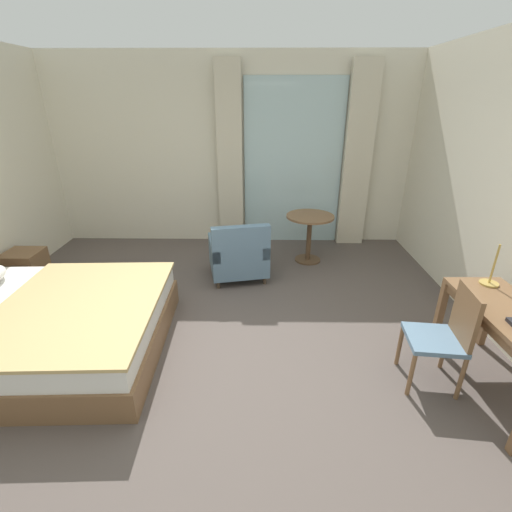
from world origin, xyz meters
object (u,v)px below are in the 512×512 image
Objects in this scene: bed at (37,326)px; round_cafe_table at (310,227)px; nightstand at (26,269)px; armchair_by_window at (239,255)px; desk_chair at (446,333)px.

bed is 3.25× the size of round_cafe_table.
nightstand is 0.55× the size of armchair_by_window.
armchair_by_window is at bearing 132.93° from desk_chair.
desk_chair is at bearing -72.35° from round_cafe_table.
desk_chair is at bearing -47.07° from armchair_by_window.
bed is 4.81× the size of nightstand.
desk_chair reaches higher than round_cafe_table.
armchair_by_window is at bearing 40.69° from bed.
armchair_by_window is 1.22× the size of round_cafe_table.
bed is 2.55× the size of desk_chair.
bed reaches higher than desk_chair.
nightstand is 3.78m from round_cafe_table.
armchair_by_window is at bearing 5.74° from nightstand.
desk_chair is 1.05× the size of armchair_by_window.
round_cafe_table is (-0.79, 2.49, 0.02)m from desk_chair.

